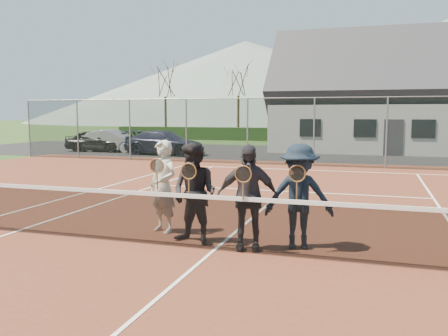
# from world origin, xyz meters

# --- Properties ---
(ground) EXTENTS (220.00, 220.00, 0.00)m
(ground) POSITION_xyz_m (0.00, 20.00, 0.00)
(ground) COLOR #264217
(ground) RESTS_ON ground
(court_surface) EXTENTS (30.00, 30.00, 0.02)m
(court_surface) POSITION_xyz_m (0.00, 0.00, 0.01)
(court_surface) COLOR #562819
(court_surface) RESTS_ON ground
(tarmac_carpark) EXTENTS (40.00, 12.00, 0.01)m
(tarmac_carpark) POSITION_xyz_m (-4.00, 20.00, 0.01)
(tarmac_carpark) COLOR black
(tarmac_carpark) RESTS_ON ground
(hedge_row) EXTENTS (40.00, 1.20, 1.10)m
(hedge_row) POSITION_xyz_m (0.00, 32.00, 0.55)
(hedge_row) COLOR black
(hedge_row) RESTS_ON ground
(hill_west) EXTENTS (110.00, 110.00, 18.00)m
(hill_west) POSITION_xyz_m (-25.00, 95.00, 9.00)
(hill_west) COLOR slate
(hill_west) RESTS_ON ground
(car_a) EXTENTS (3.95, 1.79, 1.32)m
(car_a) POSITION_xyz_m (-13.55, 17.72, 0.66)
(car_a) COLOR black
(car_a) RESTS_ON ground
(car_b) EXTENTS (4.03, 1.42, 1.33)m
(car_b) POSITION_xyz_m (-12.55, 17.81, 0.66)
(car_b) COLOR #9C9EA4
(car_b) RESTS_ON ground
(car_c) EXTENTS (4.80, 2.27, 1.35)m
(car_c) POSITION_xyz_m (-8.70, 16.87, 0.68)
(car_c) COLOR black
(car_c) RESTS_ON ground
(court_markings) EXTENTS (11.03, 23.83, 0.01)m
(court_markings) POSITION_xyz_m (0.00, 0.00, 0.02)
(court_markings) COLOR white
(court_markings) RESTS_ON court_surface
(tennis_net) EXTENTS (11.68, 0.08, 1.10)m
(tennis_net) POSITION_xyz_m (0.00, 0.00, 0.54)
(tennis_net) COLOR slate
(tennis_net) RESTS_ON ground
(perimeter_fence) EXTENTS (30.07, 0.07, 3.02)m
(perimeter_fence) POSITION_xyz_m (0.00, 13.50, 1.52)
(perimeter_fence) COLOR slate
(perimeter_fence) RESTS_ON ground
(clubhouse) EXTENTS (15.60, 8.20, 7.70)m
(clubhouse) POSITION_xyz_m (4.00, 24.00, 3.99)
(clubhouse) COLOR silver
(clubhouse) RESTS_ON ground
(tree_a) EXTENTS (3.20, 3.20, 7.77)m
(tree_a) POSITION_xyz_m (-16.00, 33.00, 5.79)
(tree_a) COLOR #392714
(tree_a) RESTS_ON ground
(tree_b) EXTENTS (3.20, 3.20, 7.77)m
(tree_b) POSITION_xyz_m (-9.00, 33.00, 5.79)
(tree_b) COLOR #362613
(tree_b) RESTS_ON ground
(tree_c) EXTENTS (3.20, 3.20, 7.77)m
(tree_c) POSITION_xyz_m (2.00, 33.00, 5.79)
(tree_c) COLOR #3A2115
(tree_c) RESTS_ON ground
(player_a) EXTENTS (0.78, 0.67, 1.80)m
(player_a) POSITION_xyz_m (-1.35, 0.89, 0.92)
(player_a) COLOR beige
(player_a) RESTS_ON court_surface
(player_b) EXTENTS (1.01, 0.87, 1.80)m
(player_b) POSITION_xyz_m (-0.48, 0.32, 0.92)
(player_b) COLOR black
(player_b) RESTS_ON court_surface
(player_c) EXTENTS (1.13, 0.67, 1.80)m
(player_c) POSITION_xyz_m (0.51, 0.23, 0.92)
(player_c) COLOR #28262C
(player_c) RESTS_ON court_surface
(player_d) EXTENTS (1.28, 0.91, 1.80)m
(player_d) POSITION_xyz_m (1.33, 0.56, 0.92)
(player_d) COLOR black
(player_d) RESTS_ON court_surface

